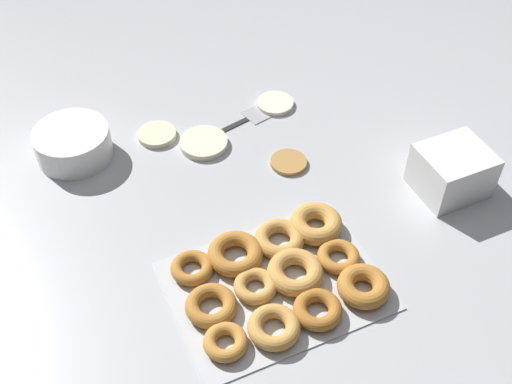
# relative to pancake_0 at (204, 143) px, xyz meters

# --- Properties ---
(ground_plane) EXTENTS (3.00, 3.00, 0.00)m
(ground_plane) POSITION_rel_pancake_0_xyz_m (0.09, -0.14, -0.01)
(ground_plane) COLOR #B2B5BA
(pancake_0) EXTENTS (0.11, 0.11, 0.02)m
(pancake_0) POSITION_rel_pancake_0_xyz_m (0.00, 0.00, 0.00)
(pancake_0) COLOR beige
(pancake_0) RESTS_ON ground_plane
(pancake_1) EXTENTS (0.08, 0.08, 0.01)m
(pancake_1) POSITION_rel_pancake_0_xyz_m (0.16, -0.14, -0.00)
(pancake_1) COLOR #B27F42
(pancake_1) RESTS_ON ground_plane
(pancake_2) EXTENTS (0.09, 0.09, 0.01)m
(pancake_2) POSITION_rel_pancake_0_xyz_m (0.22, 0.07, -0.00)
(pancake_2) COLOR silver
(pancake_2) RESTS_ON ground_plane
(pancake_3) EXTENTS (0.09, 0.09, 0.01)m
(pancake_3) POSITION_rel_pancake_0_xyz_m (-0.09, 0.08, -0.00)
(pancake_3) COLOR beige
(pancake_3) RESTS_ON ground_plane
(donut_tray) EXTENTS (0.40, 0.30, 0.04)m
(donut_tray) POSITION_rel_pancake_0_xyz_m (-0.01, -0.43, 0.01)
(donut_tray) COLOR silver
(donut_tray) RESTS_ON ground_plane
(batter_bowl) EXTENTS (0.18, 0.18, 0.07)m
(batter_bowl) POSITION_rel_pancake_0_xyz_m (-0.29, 0.09, 0.03)
(batter_bowl) COLOR white
(batter_bowl) RESTS_ON ground_plane
(container_stack) EXTENTS (0.15, 0.13, 0.11)m
(container_stack) POSITION_rel_pancake_0_xyz_m (0.44, -0.36, 0.04)
(container_stack) COLOR white
(container_stack) RESTS_ON ground_plane
(spatula) EXTENTS (0.25, 0.09, 0.01)m
(spatula) POSITION_rel_pancake_0_xyz_m (0.16, 0.05, -0.01)
(spatula) COLOR black
(spatula) RESTS_ON ground_plane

